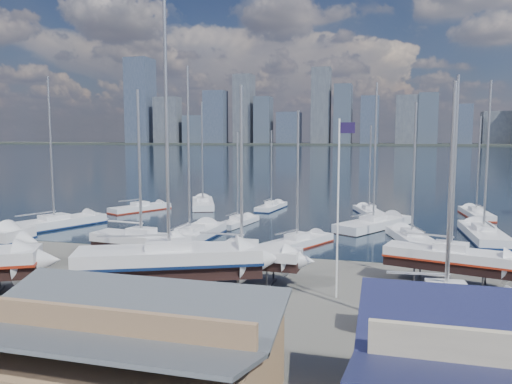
% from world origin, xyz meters
% --- Properties ---
extents(ground, '(1400.00, 1400.00, 0.00)m').
position_xyz_m(ground, '(0.00, -10.00, 0.00)').
color(ground, '#605E59').
rests_on(ground, ground).
extents(water, '(1400.00, 600.00, 0.40)m').
position_xyz_m(water, '(0.00, 300.00, -0.15)').
color(water, '#1A253C').
rests_on(water, ground).
extents(far_shore, '(1400.00, 80.00, 2.20)m').
position_xyz_m(far_shore, '(0.00, 560.00, 1.10)').
color(far_shore, '#2D332D').
rests_on(far_shore, ground).
extents(skyline, '(639.14, 43.80, 107.69)m').
position_xyz_m(skyline, '(-7.83, 553.76, 39.09)').
color(skyline, '#475166').
rests_on(skyline, far_shore).
extents(shed_grey, '(12.60, 8.40, 4.17)m').
position_xyz_m(shed_grey, '(0.00, -26.00, 2.15)').
color(shed_grey, '#8C6B4C').
rests_on(shed_grey, ground).
extents(sailboat_cradle_2, '(8.86, 3.44, 14.23)m').
position_xyz_m(sailboat_cradle_2, '(-9.37, -5.83, 1.99)').
color(sailboat_cradle_2, '#2D2D33').
rests_on(sailboat_cradle_2, ground).
extents(sailboat_cradle_3, '(12.59, 8.08, 19.51)m').
position_xyz_m(sailboat_cradle_3, '(-3.90, -12.24, 2.25)').
color(sailboat_cradle_3, '#2D2D33').
rests_on(sailboat_cradle_3, ground).
extents(sailboat_cradle_4, '(8.58, 2.56, 14.09)m').
position_xyz_m(sailboat_cradle_4, '(-0.06, -8.24, 1.98)').
color(sailboat_cradle_4, '#2D2D33').
rests_on(sailboat_cradle_4, ground).
extents(sailboat_cradle_5, '(8.23, 2.89, 13.27)m').
position_xyz_m(sailboat_cradle_5, '(13.16, -15.11, 1.93)').
color(sailboat_cradle_5, '#2D2D33').
rests_on(sailboat_cradle_5, ground).
extents(sailboat_cradle_6, '(9.35, 4.73, 14.67)m').
position_xyz_m(sailboat_cradle_6, '(14.40, -5.36, 2.00)').
color(sailboat_cradle_6, '#2D2D33').
rests_on(sailboat_cradle_6, ground).
extents(sailboat_moored_0, '(7.61, 12.41, 17.97)m').
position_xyz_m(sailboat_moored_0, '(-26.98, 6.36, 0.31)').
color(sailboat_moored_0, black).
rests_on(sailboat_moored_0, water).
extents(sailboat_moored_1, '(6.39, 9.27, 13.61)m').
position_xyz_m(sailboat_moored_1, '(-23.85, 20.81, 0.31)').
color(sailboat_moored_1, black).
rests_on(sailboat_moored_1, water).
extents(sailboat_moored_2, '(6.88, 11.12, 16.27)m').
position_xyz_m(sailboat_moored_2, '(-16.74, 26.85, 0.32)').
color(sailboat_moored_2, black).
rests_on(sailboat_moored_2, water).
extents(sailboat_moored_3, '(3.77, 12.22, 18.12)m').
position_xyz_m(sailboat_moored_3, '(-9.08, 3.60, 0.31)').
color(sailboat_moored_3, black).
rests_on(sailboat_moored_3, water).
extents(sailboat_moored_4, '(3.39, 7.89, 11.53)m').
position_xyz_m(sailboat_moored_4, '(-7.18, 13.68, 0.33)').
color(sailboat_moored_4, black).
rests_on(sailboat_moored_4, water).
extents(sailboat_moored_5, '(3.20, 8.17, 11.90)m').
position_xyz_m(sailboat_moored_5, '(-6.33, 27.19, 0.31)').
color(sailboat_moored_5, black).
rests_on(sailboat_moored_5, water).
extents(sailboat_moored_6, '(6.20, 9.24, 13.51)m').
position_xyz_m(sailboat_moored_6, '(1.75, 4.01, 0.31)').
color(sailboat_moored_6, black).
rests_on(sailboat_moored_6, water).
extents(sailboat_moored_7, '(8.55, 11.46, 17.24)m').
position_xyz_m(sailboat_moored_7, '(8.41, 15.59, 0.32)').
color(sailboat_moored_7, black).
rests_on(sailboat_moored_7, water).
extents(sailboat_moored_8, '(4.87, 8.69, 12.53)m').
position_xyz_m(sailboat_moored_8, '(7.46, 26.16, 0.31)').
color(sailboat_moored_8, black).
rests_on(sailboat_moored_8, water).
extents(sailboat_moored_9, '(5.16, 9.92, 14.42)m').
position_xyz_m(sailboat_moored_9, '(12.35, 8.83, 0.32)').
color(sailboat_moored_9, black).
rests_on(sailboat_moored_9, water).
extents(sailboat_moored_10, '(3.75, 11.42, 16.85)m').
position_xyz_m(sailboat_moored_10, '(19.55, 12.79, 0.31)').
color(sailboat_moored_10, black).
rests_on(sailboat_moored_10, water).
extents(sailboat_moored_11, '(3.49, 9.39, 13.72)m').
position_xyz_m(sailboat_moored_11, '(21.11, 27.75, 0.31)').
color(sailboat_moored_11, black).
rests_on(sailboat_moored_11, water).
extents(car_a, '(3.53, 4.92, 1.56)m').
position_xyz_m(car_a, '(-9.94, -19.78, 0.78)').
color(car_a, gray).
rests_on(car_a, ground).
extents(car_b, '(4.15, 2.68, 1.29)m').
position_xyz_m(car_b, '(-1.53, -21.17, 0.65)').
color(car_b, gray).
rests_on(car_b, ground).
extents(car_c, '(4.55, 6.27, 1.58)m').
position_xyz_m(car_c, '(1.29, -19.90, 0.79)').
color(car_c, gray).
rests_on(car_c, ground).
extents(car_d, '(3.15, 5.67, 1.55)m').
position_xyz_m(car_d, '(12.66, -21.46, 0.78)').
color(car_d, gray).
rests_on(car_d, ground).
extents(flagpole, '(1.03, 0.12, 11.65)m').
position_xyz_m(flagpole, '(7.04, -10.05, 6.69)').
color(flagpole, white).
rests_on(flagpole, ground).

